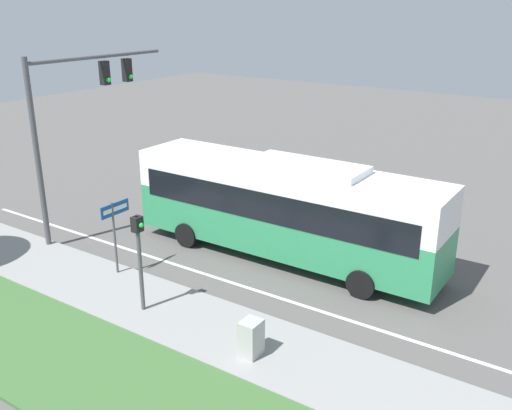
{
  "coord_description": "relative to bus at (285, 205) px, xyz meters",
  "views": [
    {
      "loc": [
        -16.88,
        -7.25,
        8.62
      ],
      "look_at": [
        -1.26,
        3.2,
        1.85
      ],
      "focal_mm": 40.0,
      "sensor_mm": 36.0,
      "label": 1
    }
  ],
  "objects": [
    {
      "name": "sidewalk",
      "position": [
        -5.19,
        -2.19,
        -1.93
      ],
      "size": [
        2.8,
        80.0,
        0.12
      ],
      "color": "gray",
      "rests_on": "ground_plane"
    },
    {
      "name": "bus",
      "position": [
        0.0,
        0.0,
        0.0
      ],
      "size": [
        2.6,
        11.21,
        3.61
      ],
      "color": "#2D8956",
      "rests_on": "ground_plane"
    },
    {
      "name": "signal_gantry",
      "position": [
        -2.15,
        7.72,
        2.91
      ],
      "size": [
        6.47,
        0.41,
        6.87
      ],
      "color": "#4C4C51",
      "rests_on": "ground_plane"
    },
    {
      "name": "street_sign",
      "position": [
        -4.22,
        3.85,
        -0.21
      ],
      "size": [
        1.17,
        0.08,
        2.57
      ],
      "color": "#4C4C51",
      "rests_on": "ground_plane"
    },
    {
      "name": "ground_plane",
      "position": [
        1.01,
        -2.19,
        -1.99
      ],
      "size": [
        80.0,
        80.0,
        0.0
      ],
      "primitive_type": "plane",
      "color": "#565451"
    },
    {
      "name": "utility_cabinet",
      "position": [
        -5.67,
        -2.46,
        -1.39
      ],
      "size": [
        0.56,
        0.48,
        0.97
      ],
      "color": "#A8A8A3",
      "rests_on": "sidewalk"
    },
    {
      "name": "pedestrian_signal",
      "position": [
        -5.54,
        1.43,
        0.06
      ],
      "size": [
        0.28,
        0.34,
        3.01
      ],
      "color": "#4C4C51",
      "rests_on": "ground_plane"
    },
    {
      "name": "lane_divider_near",
      "position": [
        -2.59,
        -2.19,
        -1.99
      ],
      "size": [
        0.14,
        30.0,
        0.01
      ],
      "color": "silver",
      "rests_on": "ground_plane"
    }
  ]
}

